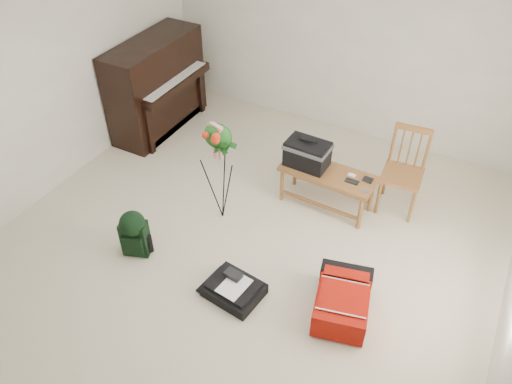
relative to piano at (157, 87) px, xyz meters
The scene contains 11 objects.
floor 2.77m from the piano, 36.20° to the right, with size 5.00×5.50×0.01m, color beige.
ceiling 3.31m from the piano, 36.20° to the right, with size 5.00×5.50×0.01m, color white.
wall_back 2.55m from the piano, 27.74° to the left, with size 5.00×0.04×2.50m, color beige.
wall_left 1.76m from the piano, 101.09° to the right, with size 0.04×5.50×2.50m, color beige.
piano is the anchor object (origin of this frame).
bench 2.54m from the piano, 11.14° to the right, with size 1.07×0.46×0.81m.
dining_chair 3.41m from the piano, ahead, with size 0.46×0.46×0.99m.
red_suitcase 3.84m from the piano, 27.64° to the right, with size 0.61×0.79×0.30m.
black_duffel 3.24m from the piano, 41.29° to the right, with size 0.56×0.47×0.22m.
green_backpack 2.46m from the piano, 59.60° to the right, with size 0.31×0.29×0.54m.
flower_stand 2.12m from the piano, 35.07° to the right, with size 0.49×0.49×1.25m.
Camera 1 is at (1.84, -3.08, 3.84)m, focal length 35.00 mm.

